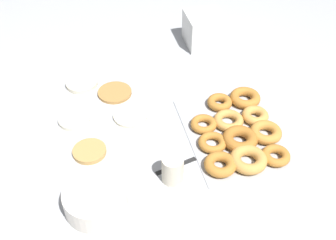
# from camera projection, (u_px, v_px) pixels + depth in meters

# --- Properties ---
(ground_plane) EXTENTS (3.00, 3.00, 0.00)m
(ground_plane) POSITION_uv_depth(u_px,v_px,m) (142.00, 119.00, 1.38)
(ground_plane) COLOR #B2B5BA
(pancake_0) EXTENTS (0.10, 0.10, 0.01)m
(pancake_0) POSITION_uv_depth(u_px,v_px,m) (74.00, 120.00, 1.36)
(pancake_0) COLOR silver
(pancake_0) RESTS_ON ground_plane
(pancake_1) EXTENTS (0.11, 0.11, 0.01)m
(pancake_1) POSITION_uv_depth(u_px,v_px,m) (130.00, 116.00, 1.38)
(pancake_1) COLOR beige
(pancake_1) RESTS_ON ground_plane
(pancake_2) EXTENTS (0.12, 0.12, 0.01)m
(pancake_2) POSITION_uv_depth(u_px,v_px,m) (115.00, 93.00, 1.47)
(pancake_2) COLOR #B27F42
(pancake_2) RESTS_ON ground_plane
(pancake_3) EXTENTS (0.10, 0.10, 0.01)m
(pancake_3) POSITION_uv_depth(u_px,v_px,m) (90.00, 151.00, 1.26)
(pancake_3) COLOR tan
(pancake_3) RESTS_ON ground_plane
(pancake_4) EXTENTS (0.11, 0.11, 0.02)m
(pancake_4) POSITION_uv_depth(u_px,v_px,m) (82.00, 83.00, 1.51)
(pancake_4) COLOR beige
(pancake_4) RESTS_ON ground_plane
(donut_tray) EXTENTS (0.39, 0.29, 0.04)m
(donut_tray) POSITION_uv_depth(u_px,v_px,m) (238.00, 132.00, 1.31)
(donut_tray) COLOR #ADAFB5
(donut_tray) RESTS_ON ground_plane
(batter_bowl) EXTENTS (0.17, 0.17, 0.06)m
(batter_bowl) POSITION_uv_depth(u_px,v_px,m) (96.00, 200.00, 1.10)
(batter_bowl) COLOR silver
(batter_bowl) RESTS_ON ground_plane
(container_stack) EXTENTS (0.15, 0.14, 0.13)m
(container_stack) POSITION_uv_depth(u_px,v_px,m) (204.00, 30.00, 1.68)
(container_stack) COLOR white
(container_stack) RESTS_ON ground_plane
(paper_cup) EXTENTS (0.06, 0.06, 0.08)m
(paper_cup) POSITION_uv_depth(u_px,v_px,m) (173.00, 169.00, 1.16)
(paper_cup) COLOR beige
(paper_cup) RESTS_ON ground_plane
(spatula) EXTENTS (0.09, 0.24, 0.01)m
(spatula) POSITION_uv_depth(u_px,v_px,m) (147.00, 177.00, 1.19)
(spatula) COLOR black
(spatula) RESTS_ON ground_plane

